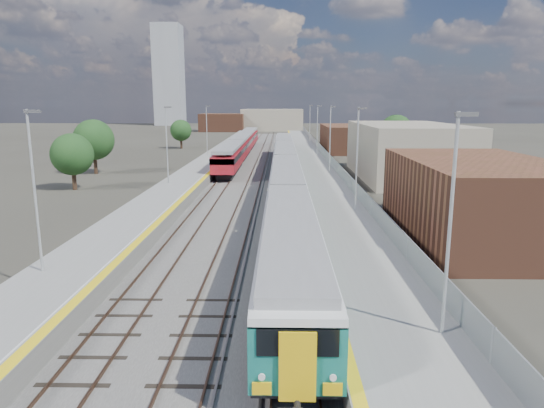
{
  "coord_description": "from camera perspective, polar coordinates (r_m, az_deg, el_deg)",
  "views": [
    {
      "loc": [
        1.05,
        -13.52,
        8.74
      ],
      "look_at": [
        0.45,
        18.04,
        2.2
      ],
      "focal_mm": 32.0,
      "sensor_mm": 36.0,
      "label": 1
    }
  ],
  "objects": [
    {
      "name": "tree_d",
      "position": [
        79.24,
        14.37,
        8.26
      ],
      "size": [
        5.23,
        5.23,
        7.09
      ],
      "color": "#382619",
      "rests_on": "ground"
    },
    {
      "name": "tracks",
      "position": [
        68.3,
        -1.19,
        4.44
      ],
      "size": [
        8.96,
        160.0,
        0.17
      ],
      "color": "#4C3323",
      "rests_on": "ground"
    },
    {
      "name": "ground",
      "position": [
        64.13,
        0.14,
        3.88
      ],
      "size": [
        320.0,
        320.0,
        0.0
      ],
      "primitive_type": "plane",
      "color": "#47443A",
      "rests_on": "ground"
    },
    {
      "name": "red_train",
      "position": [
        81.46,
        -3.55,
        6.98
      ],
      "size": [
        2.75,
        55.81,
        3.47
      ],
      "color": "black",
      "rests_on": "ground"
    },
    {
      "name": "ballast_bed",
      "position": [
        66.68,
        -1.76,
        4.2
      ],
      "size": [
        10.5,
        155.0,
        0.06
      ],
      "primitive_type": "cube",
      "color": "#565451",
      "rests_on": "ground"
    },
    {
      "name": "platform_left",
      "position": [
        67.29,
        -7.57,
        4.59
      ],
      "size": [
        4.3,
        155.0,
        8.52
      ],
      "color": "slate",
      "rests_on": "ground"
    },
    {
      "name": "green_train",
      "position": [
        50.15,
        1.6,
        4.11
      ],
      "size": [
        2.73,
        76.04,
        3.0
      ],
      "color": "black",
      "rests_on": "ground"
    },
    {
      "name": "tree_c",
      "position": [
        98.59,
        -10.67,
        8.5
      ],
      "size": [
        4.19,
        4.19,
        5.68
      ],
      "color": "#382619",
      "rests_on": "ground"
    },
    {
      "name": "tree_a",
      "position": [
        53.86,
        -22.46,
        5.41
      ],
      "size": [
        4.29,
        4.29,
        5.82
      ],
      "color": "#382619",
      "rests_on": "ground"
    },
    {
      "name": "platform_right",
      "position": [
        66.66,
        4.74,
        4.6
      ],
      "size": [
        4.7,
        155.0,
        8.52
      ],
      "color": "slate",
      "rests_on": "ground"
    },
    {
      "name": "buildings",
      "position": [
        153.34,
        -6.23,
        12.38
      ],
      "size": [
        72.0,
        185.5,
        40.0
      ],
      "color": "brown",
      "rests_on": "ground"
    },
    {
      "name": "tree_b",
      "position": [
        65.24,
        -20.25,
        7.1
      ],
      "size": [
        5.05,
        5.05,
        6.85
      ],
      "color": "#382619",
      "rests_on": "ground"
    }
  ]
}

